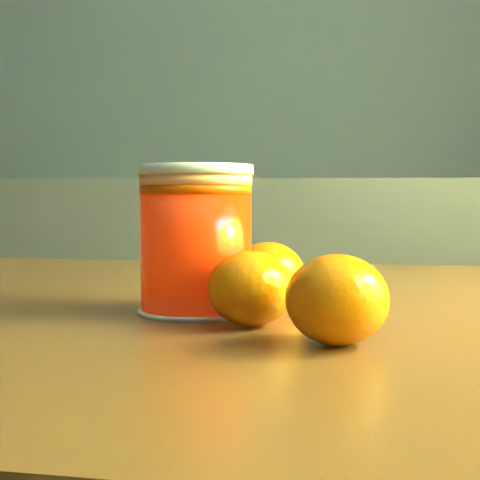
{
  "coord_description": "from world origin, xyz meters",
  "views": [
    {
      "loc": [
        0.81,
        -0.31,
        0.86
      ],
      "look_at": [
        0.76,
        0.2,
        0.82
      ],
      "focal_mm": 50.0,
      "sensor_mm": 36.0,
      "label": 1
    }
  ],
  "objects": [
    {
      "name": "kitchen_counter",
      "position": [
        0.0,
        1.45,
        0.45
      ],
      "size": [
        3.15,
        0.6,
        0.9
      ],
      "primitive_type": "cube",
      "color": "#434246",
      "rests_on": "ground"
    },
    {
      "name": "table",
      "position": [
        0.75,
        0.24,
        0.67
      ],
      "size": [
        1.08,
        0.8,
        0.77
      ],
      "rotation": [
        0.0,
        0.0,
        -0.08
      ],
      "color": "brown",
      "rests_on": "ground"
    },
    {
      "name": "orange_back",
      "position": [
        0.78,
        0.22,
        0.79
      ],
      "size": [
        0.07,
        0.07,
        0.05
      ],
      "primitive_type": "ellipsoid",
      "rotation": [
        0.0,
        0.0,
        -0.28
      ],
      "color": "orange",
      "rests_on": "table"
    },
    {
      "name": "orange_front",
      "position": [
        0.78,
        0.14,
        0.79
      ],
      "size": [
        0.07,
        0.07,
        0.05
      ],
      "primitive_type": "ellipsoid",
      "rotation": [
        0.0,
        0.0,
        -0.18
      ],
      "color": "orange",
      "rests_on": "table"
    },
    {
      "name": "orange_extra",
      "position": [
        0.83,
        0.09,
        0.8
      ],
      "size": [
        0.08,
        0.08,
        0.06
      ],
      "primitive_type": "ellipsoid",
      "rotation": [
        0.0,
        0.0,
        0.43
      ],
      "color": "orange",
      "rests_on": "table"
    },
    {
      "name": "juice_glass",
      "position": [
        0.73,
        0.19,
        0.82
      ],
      "size": [
        0.09,
        0.09,
        0.11
      ],
      "rotation": [
        0.0,
        0.0,
        0.24
      ],
      "color": "#FD2705",
      "rests_on": "table"
    }
  ]
}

